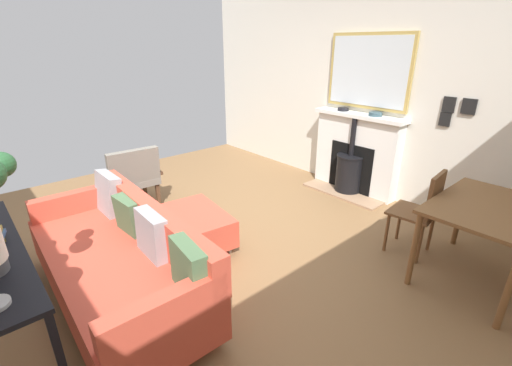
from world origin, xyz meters
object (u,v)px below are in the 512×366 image
object	(u,v)px
mantel_bowl_near	(343,109)
dining_chair_near_fireplace	(423,208)
dining_table	(488,216)
fireplace	(354,158)
ottoman	(191,227)
sofa	(121,260)
mantel_bowl_far	(376,114)
armchair_accent	(131,175)

from	to	relation	value
mantel_bowl_near	dining_chair_near_fireplace	distance (m)	1.97
dining_table	dining_chair_near_fireplace	world-z (taller)	dining_chair_near_fireplace
fireplace	ottoman	distance (m)	2.54
ottoman	dining_chair_near_fireplace	xyz separation A→B (m)	(-1.62, 1.59, 0.28)
sofa	ottoman	size ratio (longest dim) A/B	2.31
mantel_bowl_near	sofa	xyz separation A→B (m)	(3.35, 0.33, -0.78)
dining_chair_near_fireplace	mantel_bowl_far	bearing A→B (deg)	-128.73
mantel_bowl_far	fireplace	bearing A→B (deg)	-85.84
armchair_accent	mantel_bowl_near	bearing A→B (deg)	155.48
fireplace	dining_chair_near_fireplace	bearing A→B (deg)	56.76
dining_table	ottoman	bearing A→B (deg)	-52.82
sofa	dining_chair_near_fireplace	world-z (taller)	dining_chair_near_fireplace
mantel_bowl_near	dining_chair_near_fireplace	size ratio (longest dim) A/B	0.17
dining_table	dining_chair_near_fireplace	distance (m)	0.54
mantel_bowl_far	dining_chair_near_fireplace	size ratio (longest dim) A/B	0.19
mantel_bowl_near	mantel_bowl_far	size ratio (longest dim) A/B	0.90
mantel_bowl_far	dining_chair_near_fireplace	distance (m)	1.59
ottoman	mantel_bowl_far	bearing A→B (deg)	169.90
mantel_bowl_near	sofa	distance (m)	3.45
ottoman	dining_table	distance (m)	2.69
dining_table	mantel_bowl_far	bearing A→B (deg)	-118.94
dining_table	armchair_accent	bearing A→B (deg)	-63.38
mantel_bowl_near	dining_table	bearing A→B (deg)	66.91
mantel_bowl_near	armchair_accent	xyz separation A→B (m)	(2.60, -1.19, -0.67)
mantel_bowl_near	dining_chair_near_fireplace	world-z (taller)	mantel_bowl_near
dining_table	dining_chair_near_fireplace	bearing A→B (deg)	-90.96
sofa	dining_table	size ratio (longest dim) A/B	1.87
mantel_bowl_near	fireplace	bearing A→B (deg)	86.41
ottoman	dining_table	world-z (taller)	dining_table
mantel_bowl_far	armchair_accent	size ratio (longest dim) A/B	0.20
mantel_bowl_far	armchair_accent	bearing A→B (deg)	-32.88
mantel_bowl_far	sofa	world-z (taller)	mantel_bowl_far
mantel_bowl_near	ottoman	distance (m)	2.68
mantel_bowl_near	ottoman	size ratio (longest dim) A/B	0.17
fireplace	ottoman	size ratio (longest dim) A/B	1.46
dining_table	dining_chair_near_fireplace	xyz separation A→B (m)	(-0.01, -0.53, -0.12)
mantel_bowl_near	mantel_bowl_far	xyz separation A→B (m)	(0.00, 0.50, 0.00)
ottoman	fireplace	bearing A→B (deg)	174.96
armchair_accent	mantel_bowl_far	bearing A→B (deg)	147.12
mantel_bowl_far	dining_table	xyz separation A→B (m)	(0.92, 1.67, -0.50)
armchair_accent	dining_table	world-z (taller)	armchair_accent
dining_table	dining_chair_near_fireplace	size ratio (longest dim) A/B	1.26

